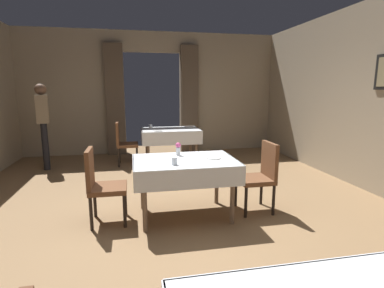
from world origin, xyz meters
name	(u,v)px	position (x,y,z in m)	size (l,w,h in m)	color
ground	(179,219)	(0.00, 0.00, 0.00)	(10.08, 10.08, 0.00)	olive
wall_back	(153,93)	(0.00, 4.18, 1.52)	(6.40, 0.27, 3.00)	tan
dining_table_mid	(185,167)	(0.09, 0.08, 0.66)	(1.28, 0.92, 0.75)	#7A604C
dining_table_far	(170,134)	(0.28, 2.96, 0.65)	(1.26, 0.88, 0.75)	#7A604C
chair_mid_left	(101,182)	(-0.93, 0.08, 0.52)	(0.44, 0.44, 0.93)	black
chair_mid_right	(261,173)	(1.12, 0.06, 0.52)	(0.44, 0.44, 0.93)	black
chair_far_left	(124,141)	(-0.73, 2.93, 0.52)	(0.44, 0.44, 0.93)	black
flower_vase_mid	(178,148)	(0.05, 0.33, 0.84)	(0.07, 0.07, 0.17)	silver
plate_mid_b	(214,158)	(0.47, 0.08, 0.76)	(0.20, 0.20, 0.01)	white
glass_mid_c	(174,161)	(-0.07, -0.16, 0.79)	(0.07, 0.07, 0.09)	silver
plate_far_a	(189,127)	(0.75, 3.23, 0.76)	(0.21, 0.21, 0.01)	white
glass_far_b	(151,126)	(-0.13, 3.15, 0.79)	(0.08, 0.08, 0.09)	silver
plate_far_c	(158,131)	(-0.01, 2.68, 0.76)	(0.19, 0.19, 0.01)	white
person_waiter_by_doorway	(43,119)	(-2.28, 2.92, 1.02)	(0.30, 0.40, 1.72)	black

